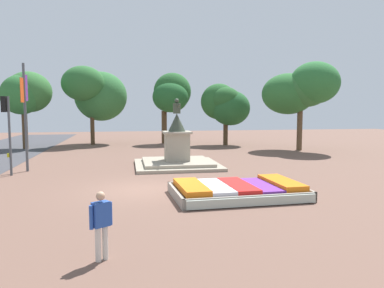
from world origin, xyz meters
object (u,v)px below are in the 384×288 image
Objects in this scene: statue_monument at (177,154)px; banner_pole at (25,113)px; flower_planter at (238,190)px; pedestrian_with_handbag at (101,221)px; traffic_light_mid_block at (7,122)px.

statue_monument is 8.69m from banner_pole.
banner_pole reaches higher than statue_monument.
flower_planter is 3.25× the size of pedestrian_with_handbag.
pedestrian_with_handbag is at bearing -69.84° from banner_pole.
traffic_light_mid_block is at bearing 114.42° from pedestrian_with_handbag.
traffic_light_mid_block is at bearing -170.03° from statue_monument.
statue_monument reaches higher than pedestrian_with_handbag.
traffic_light_mid_block is 13.16m from pedestrian_with_handbag.
pedestrian_with_handbag is at bearing -131.98° from flower_planter.
traffic_light_mid_block is 2.53× the size of pedestrian_with_handbag.
flower_planter is 0.89× the size of banner_pole.
statue_monument is at bearing 2.37° from banner_pole.
banner_pole is (-8.32, -0.34, 2.45)m from statue_monument.
statue_monument is at bearing 99.35° from flower_planter.
traffic_light_mid_block is 1.42m from banner_pole.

